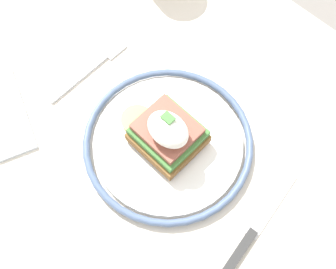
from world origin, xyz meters
TOP-DOWN VIEW (x-y plane):
  - ground_plane at (0.00, 0.00)m, footprint 6.00×6.00m
  - dining_table at (0.00, 0.00)m, footprint 0.92×0.72m
  - plate at (0.04, 0.03)m, footprint 0.24×0.24m
  - sandwich at (0.03, 0.03)m, footprint 0.12×0.08m
  - fork at (-0.14, 0.04)m, footprint 0.02×0.15m
  - knife at (0.20, 0.01)m, footprint 0.04×0.18m

SIDE VIEW (x-z plane):
  - ground_plane at x=0.00m, z-range 0.00..0.00m
  - dining_table at x=0.00m, z-range 0.24..0.96m
  - fork at x=-0.14m, z-range 0.72..0.73m
  - knife at x=0.20m, z-range 0.72..0.73m
  - plate at x=0.04m, z-range 0.72..0.74m
  - sandwich at x=0.03m, z-range 0.73..0.80m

